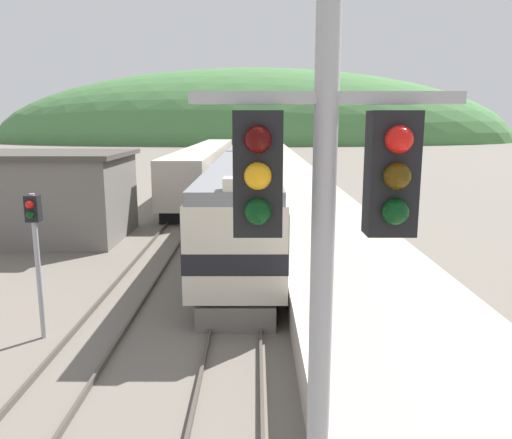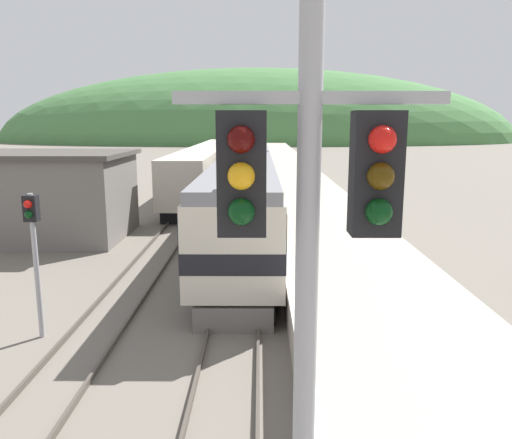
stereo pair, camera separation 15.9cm
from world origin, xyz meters
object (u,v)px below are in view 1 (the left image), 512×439
carriage_third (250,152)px  carriage_fourth (252,145)px  signal_mast_main (321,283)px  signal_post_siding (34,236)px  carriage_second (248,166)px  express_train_lead_car (242,204)px  siding_train (206,166)px

carriage_third → carriage_fourth: bearing=90.0°
signal_mast_main → signal_post_siding: 11.28m
carriage_fourth → signal_post_siding: 70.22m
signal_mast_main → carriage_second: bearing=91.7°
carriage_fourth → express_train_lead_car: bearing=-90.0°
express_train_lead_car → carriage_fourth: express_train_lead_car is taller
carriage_second → express_train_lead_car: bearing=-90.0°
carriage_second → carriage_third: same height
siding_train → signal_post_siding: size_ratio=8.59×
express_train_lead_car → carriage_fourth: (0.00, 60.47, -0.01)m
carriage_third → siding_train: 17.70m
carriage_third → carriage_fourth: same height
signal_post_siding → carriage_second: bearing=79.8°
express_train_lead_car → carriage_third: 40.36m
siding_train → carriage_third: bearing=77.2°
express_train_lead_car → carriage_third: (0.00, 40.36, -0.01)m
carriage_second → signal_post_siding: 30.28m
carriage_fourth → carriage_second: bearing=-90.0°
carriage_third → signal_mast_main: bearing=-88.9°
express_train_lead_car → siding_train: express_train_lead_car is taller
signal_post_siding → signal_mast_main: bearing=-54.1°
carriage_third → carriage_fourth: size_ratio=1.00×
siding_train → signal_post_siding: 32.68m
carriage_second → carriage_fourth: bearing=90.0°
carriage_second → siding_train: (-3.91, 2.85, -0.26)m
express_train_lead_car → carriage_second: (0.00, 20.26, -0.01)m
siding_train → signal_post_siding: (-1.47, -32.64, 0.96)m
siding_train → signal_mast_main: bearing=-83.1°
carriage_fourth → signal_mast_main: (1.15, -79.04, 2.39)m
express_train_lead_car → signal_post_siding: (-5.38, -9.53, 0.69)m
express_train_lead_car → carriage_third: bearing=90.0°
express_train_lead_car → carriage_fourth: 60.47m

